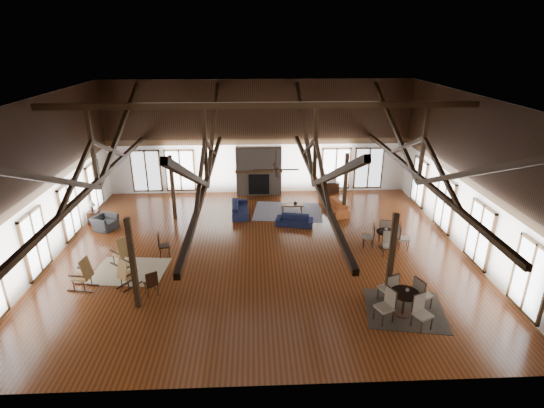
{
  "coord_description": "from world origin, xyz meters",
  "views": [
    {
      "loc": [
        -0.26,
        -15.04,
        8.01
      ],
      "look_at": [
        0.46,
        1.0,
        1.63
      ],
      "focal_mm": 28.0,
      "sensor_mm": 36.0,
      "label": 1
    }
  ],
  "objects_px": {
    "sofa_navy_left": "(240,208)",
    "sofa_orange": "(334,207)",
    "coffee_table": "(292,205)",
    "cafe_table_far": "(386,236)",
    "sofa_navy_front": "(294,220)",
    "cafe_table_near": "(404,299)",
    "tv_console": "(328,187)",
    "armchair": "(105,222)"
  },
  "relations": [
    {
      "from": "coffee_table",
      "to": "tv_console",
      "type": "distance_m",
      "value": 3.51
    },
    {
      "from": "armchair",
      "to": "tv_console",
      "type": "bearing_deg",
      "value": -45.32
    },
    {
      "from": "sofa_navy_front",
      "to": "sofa_orange",
      "type": "height_order",
      "value": "sofa_orange"
    },
    {
      "from": "coffee_table",
      "to": "cafe_table_far",
      "type": "bearing_deg",
      "value": -48.47
    },
    {
      "from": "coffee_table",
      "to": "armchair",
      "type": "distance_m",
      "value": 8.64
    },
    {
      "from": "sofa_navy_front",
      "to": "sofa_orange",
      "type": "relative_size",
      "value": 0.86
    },
    {
      "from": "cafe_table_far",
      "to": "tv_console",
      "type": "height_order",
      "value": "cafe_table_far"
    },
    {
      "from": "sofa_orange",
      "to": "armchair",
      "type": "relative_size",
      "value": 1.99
    },
    {
      "from": "sofa_navy_left",
      "to": "armchair",
      "type": "distance_m",
      "value": 6.13
    },
    {
      "from": "sofa_navy_left",
      "to": "cafe_table_far",
      "type": "xyz_separation_m",
      "value": [
        5.98,
        -3.72,
        0.19
      ]
    },
    {
      "from": "coffee_table",
      "to": "cafe_table_near",
      "type": "bearing_deg",
      "value": -72.16
    },
    {
      "from": "sofa_navy_left",
      "to": "sofa_navy_front",
      "type": "bearing_deg",
      "value": -122.16
    },
    {
      "from": "coffee_table",
      "to": "tv_console",
      "type": "xyz_separation_m",
      "value": [
        2.25,
        2.7,
        -0.08
      ]
    },
    {
      "from": "sofa_navy_front",
      "to": "cafe_table_near",
      "type": "bearing_deg",
      "value": -54.87
    },
    {
      "from": "coffee_table",
      "to": "cafe_table_far",
      "type": "distance_m",
      "value": 5.21
    },
    {
      "from": "sofa_navy_front",
      "to": "cafe_table_near",
      "type": "distance_m",
      "value": 7.27
    },
    {
      "from": "cafe_table_near",
      "to": "tv_console",
      "type": "relative_size",
      "value": 1.84
    },
    {
      "from": "cafe_table_near",
      "to": "cafe_table_far",
      "type": "relative_size",
      "value": 1.09
    },
    {
      "from": "cafe_table_near",
      "to": "sofa_navy_left",
      "type": "bearing_deg",
      "value": 122.59
    },
    {
      "from": "sofa_navy_left",
      "to": "sofa_orange",
      "type": "bearing_deg",
      "value": -91.96
    },
    {
      "from": "cafe_table_near",
      "to": "tv_console",
      "type": "xyz_separation_m",
      "value": [
        -0.45,
        11.04,
        -0.25
      ]
    },
    {
      "from": "armchair",
      "to": "cafe_table_near",
      "type": "distance_m",
      "value": 13.05
    },
    {
      "from": "sofa_navy_left",
      "to": "tv_console",
      "type": "bearing_deg",
      "value": -61.21
    },
    {
      "from": "sofa_orange",
      "to": "cafe_table_far",
      "type": "relative_size",
      "value": 1.02
    },
    {
      "from": "coffee_table",
      "to": "armchair",
      "type": "height_order",
      "value": "armchair"
    },
    {
      "from": "sofa_navy_left",
      "to": "sofa_orange",
      "type": "distance_m",
      "value": 4.56
    },
    {
      "from": "tv_console",
      "to": "cafe_table_far",
      "type": "bearing_deg",
      "value": -79.58
    },
    {
      "from": "sofa_orange",
      "to": "tv_console",
      "type": "bearing_deg",
      "value": 160.21
    },
    {
      "from": "cafe_table_near",
      "to": "cafe_table_far",
      "type": "distance_m",
      "value": 4.51
    },
    {
      "from": "sofa_orange",
      "to": "armchair",
      "type": "height_order",
      "value": "armchair"
    },
    {
      "from": "armchair",
      "to": "tv_console",
      "type": "distance_m",
      "value": 11.57
    },
    {
      "from": "armchair",
      "to": "cafe_table_near",
      "type": "xyz_separation_m",
      "value": [
        11.18,
        -6.72,
        0.22
      ]
    },
    {
      "from": "sofa_navy_front",
      "to": "sofa_navy_left",
      "type": "xyz_separation_m",
      "value": [
        -2.49,
        1.43,
        0.05
      ]
    },
    {
      "from": "cafe_table_far",
      "to": "tv_console",
      "type": "bearing_deg",
      "value": 100.42
    },
    {
      "from": "armchair",
      "to": "cafe_table_far",
      "type": "relative_size",
      "value": 0.51
    },
    {
      "from": "cafe_table_far",
      "to": "coffee_table",
      "type": "bearing_deg",
      "value": 131.58
    },
    {
      "from": "armchair",
      "to": "cafe_table_far",
      "type": "xyz_separation_m",
      "value": [
        11.94,
        -2.28,
        0.17
      ]
    },
    {
      "from": "coffee_table",
      "to": "sofa_navy_front",
      "type": "bearing_deg",
      "value": -91.21
    },
    {
      "from": "sofa_orange",
      "to": "armchair",
      "type": "distance_m",
      "value": 10.62
    },
    {
      "from": "cafe_table_far",
      "to": "tv_console",
      "type": "relative_size",
      "value": 1.69
    },
    {
      "from": "sofa_navy_front",
      "to": "coffee_table",
      "type": "height_order",
      "value": "sofa_navy_front"
    },
    {
      "from": "sofa_navy_front",
      "to": "cafe_table_far",
      "type": "height_order",
      "value": "cafe_table_far"
    }
  ]
}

